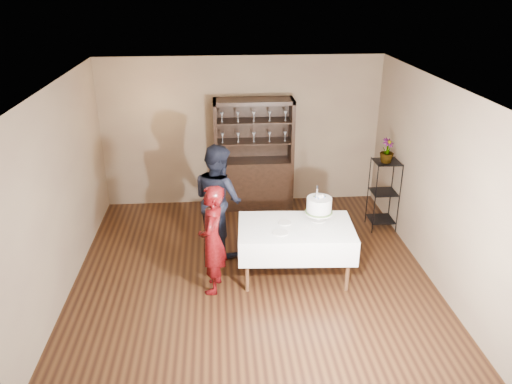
% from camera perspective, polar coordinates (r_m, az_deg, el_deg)
% --- Properties ---
extents(floor, '(5.00, 5.00, 0.00)m').
position_cam_1_polar(floor, '(7.33, -0.49, -8.97)').
color(floor, black).
rests_on(floor, ground).
extents(ceiling, '(5.00, 5.00, 0.00)m').
position_cam_1_polar(ceiling, '(6.32, -0.57, 12.21)').
color(ceiling, silver).
rests_on(ceiling, back_wall).
extents(back_wall, '(5.00, 0.02, 2.70)m').
position_cam_1_polar(back_wall, '(9.07, -1.66, 6.87)').
color(back_wall, brown).
rests_on(back_wall, floor).
extents(wall_left, '(0.02, 5.00, 2.70)m').
position_cam_1_polar(wall_left, '(7.01, -21.37, 0.14)').
color(wall_left, brown).
rests_on(wall_left, floor).
extents(wall_right, '(0.02, 5.00, 2.70)m').
position_cam_1_polar(wall_right, '(7.31, 19.42, 1.37)').
color(wall_right, brown).
rests_on(wall_right, floor).
extents(china_hutch, '(1.40, 0.48, 2.00)m').
position_cam_1_polar(china_hutch, '(9.06, -0.26, 2.30)').
color(china_hutch, black).
rests_on(china_hutch, floor).
extents(plant_etagere, '(0.42, 0.42, 1.20)m').
position_cam_1_polar(plant_etagere, '(8.52, 14.38, 0.01)').
color(plant_etagere, black).
rests_on(plant_etagere, floor).
extents(cake_table, '(1.63, 1.06, 0.79)m').
position_cam_1_polar(cake_table, '(6.95, 4.54, -5.27)').
color(cake_table, silver).
rests_on(cake_table, floor).
extents(woman, '(0.44, 0.60, 1.52)m').
position_cam_1_polar(woman, '(6.59, -5.03, -5.45)').
color(woman, '#340504').
rests_on(woman, floor).
extents(man, '(1.02, 1.06, 1.71)m').
position_cam_1_polar(man, '(7.50, -4.36, -0.82)').
color(man, black).
rests_on(man, floor).
extents(cake, '(0.45, 0.45, 0.54)m').
position_cam_1_polar(cake, '(6.97, 7.22, -1.63)').
color(cake, silver).
rests_on(cake, cake_table).
extents(plate_near, '(0.21, 0.21, 0.01)m').
position_cam_1_polar(plate_near, '(6.67, 2.80, -4.66)').
color(plate_near, silver).
rests_on(plate_near, cake_table).
extents(plate_far, '(0.22, 0.22, 0.01)m').
position_cam_1_polar(plate_far, '(6.92, 3.31, -3.53)').
color(plate_far, silver).
rests_on(plate_far, cake_table).
extents(potted_plant, '(0.31, 0.31, 0.40)m').
position_cam_1_polar(potted_plant, '(8.22, 14.75, 4.59)').
color(potted_plant, '#4A6831').
rests_on(potted_plant, plant_etagere).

